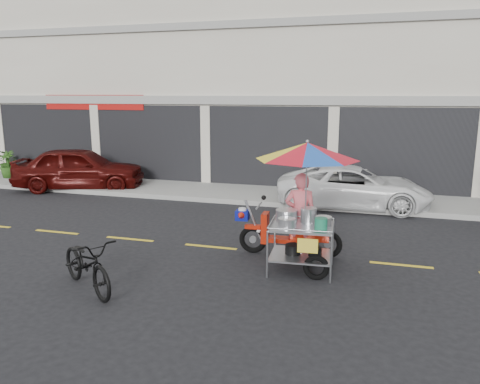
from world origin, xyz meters
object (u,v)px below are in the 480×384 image
(maroon_sedan, at_px, (80,168))
(white_pickup, at_px, (354,187))
(food_vendor_rig, at_px, (303,187))
(near_bicycle, at_px, (87,263))

(maroon_sedan, height_order, white_pickup, maroon_sedan)
(maroon_sedan, bearing_deg, food_vendor_rig, -139.28)
(maroon_sedan, bearing_deg, near_bicycle, -162.63)
(white_pickup, distance_m, food_vendor_rig, 5.30)
(white_pickup, relative_size, food_vendor_rig, 1.72)
(white_pickup, height_order, food_vendor_rig, food_vendor_rig)
(maroon_sedan, xyz_separation_m, food_vendor_rig, (8.66, -5.22, 0.82))
(white_pickup, xyz_separation_m, near_bicycle, (-4.06, -7.41, -0.14))
(near_bicycle, xyz_separation_m, food_vendor_rig, (3.32, 2.25, 1.09))
(near_bicycle, relative_size, food_vendor_rig, 0.71)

